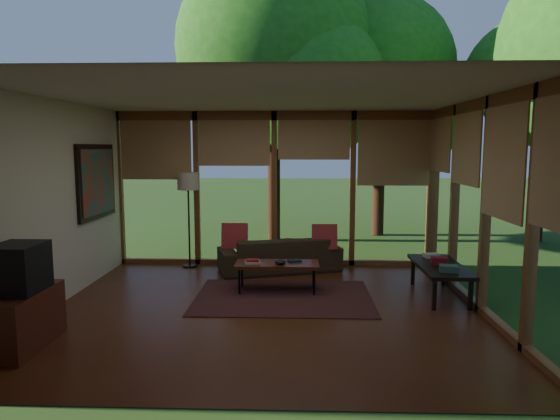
{
  "coord_description": "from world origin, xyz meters",
  "views": [
    {
      "loc": [
        0.41,
        -6.24,
        2.08
      ],
      "look_at": [
        0.16,
        0.7,
        1.2
      ],
      "focal_mm": 32.0,
      "sensor_mm": 36.0,
      "label": 1
    }
  ],
  "objects_px": {
    "sofa": "(280,254)",
    "floor_lamp": "(188,187)",
    "media_cabinet": "(20,320)",
    "coffee_table": "(277,265)",
    "television": "(19,268)",
    "side_console": "(440,268)"
  },
  "relations": [
    {
      "from": "sofa",
      "to": "floor_lamp",
      "type": "relative_size",
      "value": 1.21
    },
    {
      "from": "media_cabinet",
      "to": "coffee_table",
      "type": "distance_m",
      "value": 3.35
    },
    {
      "from": "floor_lamp",
      "to": "coffee_table",
      "type": "distance_m",
      "value": 2.39
    },
    {
      "from": "floor_lamp",
      "to": "coffee_table",
      "type": "relative_size",
      "value": 1.38
    },
    {
      "from": "media_cabinet",
      "to": "floor_lamp",
      "type": "relative_size",
      "value": 0.61
    },
    {
      "from": "sofa",
      "to": "coffee_table",
      "type": "relative_size",
      "value": 1.67
    },
    {
      "from": "media_cabinet",
      "to": "coffee_table",
      "type": "xyz_separation_m",
      "value": [
        2.59,
        2.13,
        0.09
      ]
    },
    {
      "from": "floor_lamp",
      "to": "coffee_table",
      "type": "xyz_separation_m",
      "value": [
        1.59,
        -1.47,
        -1.01
      ]
    },
    {
      "from": "television",
      "to": "side_console",
      "type": "relative_size",
      "value": 0.39
    },
    {
      "from": "media_cabinet",
      "to": "sofa",
      "type": "bearing_deg",
      "value": 52.29
    },
    {
      "from": "television",
      "to": "coffee_table",
      "type": "height_order",
      "value": "television"
    },
    {
      "from": "television",
      "to": "media_cabinet",
      "type": "bearing_deg",
      "value": 180.0
    },
    {
      "from": "media_cabinet",
      "to": "coffee_table",
      "type": "relative_size",
      "value": 0.83
    },
    {
      "from": "floor_lamp",
      "to": "media_cabinet",
      "type": "bearing_deg",
      "value": -105.5
    },
    {
      "from": "television",
      "to": "side_console",
      "type": "bearing_deg",
      "value": 22.11
    },
    {
      "from": "floor_lamp",
      "to": "side_console",
      "type": "bearing_deg",
      "value": -22.74
    },
    {
      "from": "floor_lamp",
      "to": "coffee_table",
      "type": "height_order",
      "value": "floor_lamp"
    },
    {
      "from": "coffee_table",
      "to": "side_console",
      "type": "distance_m",
      "value": 2.28
    },
    {
      "from": "sofa",
      "to": "side_console",
      "type": "height_order",
      "value": "sofa"
    },
    {
      "from": "television",
      "to": "coffee_table",
      "type": "xyz_separation_m",
      "value": [
        2.57,
        2.13,
        -0.46
      ]
    },
    {
      "from": "media_cabinet",
      "to": "television",
      "type": "relative_size",
      "value": 1.82
    },
    {
      "from": "floor_lamp",
      "to": "side_console",
      "type": "xyz_separation_m",
      "value": [
        3.87,
        -1.62,
        -1.0
      ]
    }
  ]
}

